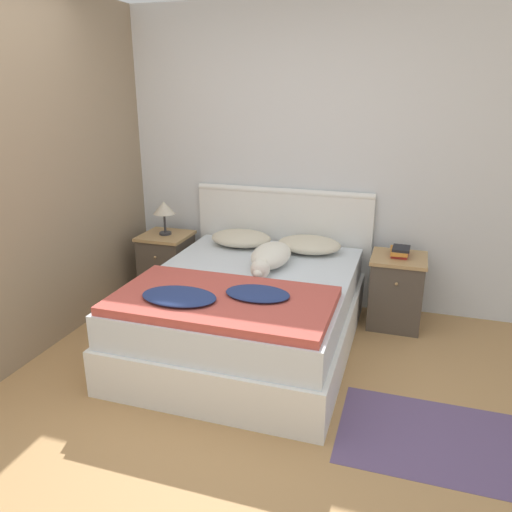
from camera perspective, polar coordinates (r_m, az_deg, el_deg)
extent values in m
plane|color=tan|center=(3.06, -9.08, -19.10)|extent=(16.00, 16.00, 0.00)
cube|color=silver|center=(4.46, 2.51, 11.12)|extent=(9.00, 0.06, 2.55)
cube|color=gray|center=(4.11, -20.89, 9.27)|extent=(0.06, 3.10, 2.55)
cube|color=white|center=(3.80, -0.89, -7.96)|extent=(1.51, 1.91, 0.32)
cube|color=silver|center=(3.68, -0.91, -4.11)|extent=(1.45, 1.85, 0.23)
cube|color=white|center=(4.54, 3.02, 1.20)|extent=(1.59, 0.04, 1.00)
cylinder|color=white|center=(4.41, 3.13, 7.38)|extent=(1.59, 0.06, 0.06)
cube|color=#4C4238|center=(4.72, -10.11, -1.15)|extent=(0.41, 0.41, 0.56)
cube|color=tan|center=(4.63, -10.32, 2.27)|extent=(0.43, 0.43, 0.03)
sphere|color=tan|center=(4.50, -11.46, -0.14)|extent=(0.02, 0.02, 0.02)
cube|color=#4C4238|center=(4.22, 15.70, -4.04)|extent=(0.41, 0.41, 0.56)
cube|color=tan|center=(4.12, 16.06, -0.27)|extent=(0.43, 0.43, 0.03)
sphere|color=tan|center=(3.97, 15.75, -3.09)|extent=(0.02, 0.02, 0.02)
ellipsoid|color=beige|center=(4.34, -1.71, 2.05)|extent=(0.53, 0.39, 0.13)
ellipsoid|color=beige|center=(4.19, 6.09, 1.31)|extent=(0.53, 0.39, 0.13)
cube|color=#BC4C42|center=(3.19, -3.85, -5.11)|extent=(1.39, 0.79, 0.06)
ellipsoid|color=navy|center=(3.16, -8.79, -4.57)|extent=(0.49, 0.32, 0.05)
ellipsoid|color=navy|center=(3.17, 0.19, -4.30)|extent=(0.42, 0.28, 0.04)
ellipsoid|color=silver|center=(3.84, 1.75, 0.09)|extent=(0.29, 0.50, 0.17)
sphere|color=silver|center=(3.59, 0.49, -1.52)|extent=(0.15, 0.15, 0.15)
ellipsoid|color=silver|center=(3.54, 0.19, -2.02)|extent=(0.07, 0.08, 0.06)
cone|color=silver|center=(3.59, -0.06, -0.58)|extent=(0.05, 0.05, 0.05)
cone|color=silver|center=(3.57, 1.16, -0.71)|extent=(0.05, 0.05, 0.05)
ellipsoid|color=silver|center=(4.04, 3.17, 0.34)|extent=(0.16, 0.23, 0.06)
cube|color=#AD2D28|center=(4.14, 16.14, 0.19)|extent=(0.14, 0.19, 0.02)
cube|color=orange|center=(4.13, 16.01, 0.55)|extent=(0.14, 0.23, 0.03)
cube|color=#232328|center=(4.12, 16.27, 0.83)|extent=(0.14, 0.18, 0.02)
cylinder|color=#2D2D33|center=(4.63, -10.31, 2.57)|extent=(0.11, 0.11, 0.02)
cylinder|color=#2D2D33|center=(4.61, -10.38, 3.73)|extent=(0.02, 0.02, 0.17)
cone|color=beige|center=(4.57, -10.49, 5.46)|extent=(0.20, 0.20, 0.11)
cube|color=#604C75|center=(3.14, 20.16, -19.08)|extent=(1.10, 0.73, 0.00)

